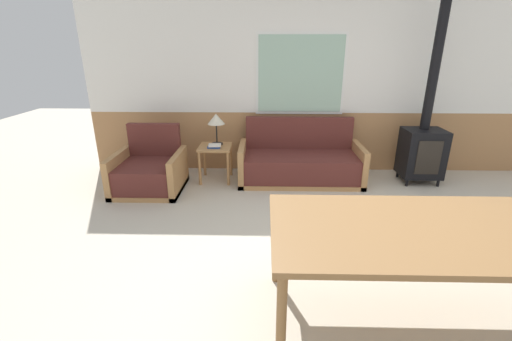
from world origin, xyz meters
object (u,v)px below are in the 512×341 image
at_px(side_table, 215,153).
at_px(table_lamp, 216,121).
at_px(wood_stove, 423,141).
at_px(armchair, 150,172).
at_px(couch, 300,163).
at_px(dining_table, 436,236).

distance_m(side_table, table_lamp, 0.46).
bearing_deg(wood_stove, table_lamp, 178.64).
bearing_deg(side_table, armchair, -157.17).
height_order(couch, wood_stove, wood_stove).
bearing_deg(wood_stove, dining_table, -112.18).
distance_m(dining_table, wood_stove, 2.96).
bearing_deg(wood_stove, side_table, -179.78).
xyz_separation_m(side_table, wood_stove, (2.95, 0.01, 0.20)).
relative_size(table_lamp, wood_stove, 0.18).
xyz_separation_m(table_lamp, wood_stove, (2.93, -0.07, -0.26)).
distance_m(table_lamp, dining_table, 3.35).
height_order(side_table, table_lamp, table_lamp).
bearing_deg(couch, side_table, -178.90).
xyz_separation_m(armchair, side_table, (0.86, 0.36, 0.18)).
distance_m(armchair, dining_table, 3.62).
distance_m(side_table, wood_stove, 2.96).
distance_m(couch, armchair, 2.13).
xyz_separation_m(couch, table_lamp, (-1.21, 0.06, 0.62)).
bearing_deg(wood_stove, armchair, -174.40).
distance_m(couch, table_lamp, 1.36).
height_order(armchair, dining_table, armchair).
relative_size(side_table, wood_stove, 0.21).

